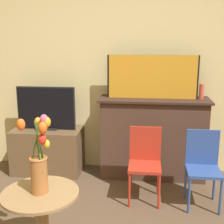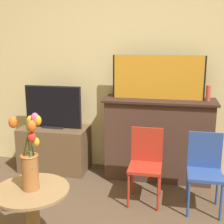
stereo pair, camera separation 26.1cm
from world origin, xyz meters
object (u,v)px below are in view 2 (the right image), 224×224
at_px(painting, 158,77).
at_px(chair_blue, 205,167).
at_px(chair_red, 146,160).
at_px(tv_monitor, 53,108).
at_px(vase_tulips, 30,158).

relative_size(painting, chair_blue, 1.39).
height_order(painting, chair_red, painting).
height_order(painting, tv_monitor, painting).
xyz_separation_m(chair_blue, vase_tulips, (-1.30, -0.99, 0.37)).
xyz_separation_m(chair_red, vase_tulips, (-0.73, -1.04, 0.37)).
bearing_deg(painting, chair_red, -95.93).
distance_m(tv_monitor, vase_tulips, 1.65).
relative_size(painting, vase_tulips, 1.84).
height_order(chair_red, vase_tulips, vase_tulips).
bearing_deg(painting, tv_monitor, -178.27).
height_order(painting, vase_tulips, painting).
distance_m(painting, chair_red, 0.97).
xyz_separation_m(painting, vase_tulips, (-0.79, -1.62, -0.40)).
bearing_deg(tv_monitor, painting, 1.73).
relative_size(tv_monitor, chair_red, 0.95).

